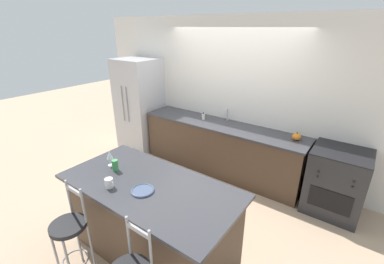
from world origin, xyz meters
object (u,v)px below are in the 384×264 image
Objects in this scene: coffee_mug at (109,183)px; pumpkin_decoration at (297,137)px; oven_range at (336,181)px; wine_glass at (110,155)px; soap_bottle at (203,117)px; tumbler_cup at (115,165)px; dinner_plate at (143,190)px; refrigerator at (140,104)px; bar_stool_near at (71,233)px.

pumpkin_decoration is at bearing 63.54° from coffee_mug.
wine_glass is (-2.23, -2.07, 0.61)m from oven_range.
tumbler_cup is at bearing -84.89° from soap_bottle.
wine_glass reaches higher than pumpkin_decoration.
dinner_plate is at bearing -111.17° from pumpkin_decoration.
wine_glass is (-0.70, 0.15, 0.13)m from dinner_plate.
coffee_mug is at bearing -49.19° from refrigerator.
dinner_plate is 2.37m from soap_bottle.
dinner_plate is 1.82× the size of tumbler_cup.
coffee_mug is at bearing -116.46° from pumpkin_decoration.
soap_bottle is at bearing 99.92° from coffee_mug.
bar_stool_near is 0.82m from tumbler_cup.
refrigerator is 14.21× the size of pumpkin_decoration.
wine_glass is at bearing 168.11° from dinner_plate.
refrigerator reaches higher than coffee_mug.
dinner_plate is at bearing 49.22° from bar_stool_near.
tumbler_cup is at bearing 169.16° from dinner_plate.
wine_glass is (1.64, -2.02, 0.13)m from refrigerator.
refrigerator is 3.23m from pumpkin_decoration.
soap_bottle is (-1.64, -0.06, 0.00)m from pumpkin_decoration.
wine_glass is 0.16m from tumbler_cup.
tumbler_cup is 0.98× the size of pumpkin_decoration.
bar_stool_near is 8.15× the size of soap_bottle.
bar_stool_near is at bearing -115.71° from pumpkin_decoration.
refrigerator is at bearing 130.81° from coffee_mug.
refrigerator is 15.92× the size of coffee_mug.
dinner_plate is at bearing 24.71° from coffee_mug.
coffee_mug is (-0.33, -0.15, 0.04)m from dinner_plate.
coffee_mug is 0.90× the size of soap_bottle.
soap_bottle is at bearing 95.11° from tumbler_cup.
wine_glass is 2.69m from pumpkin_decoration.
pumpkin_decoration is 1.01× the size of soap_bottle.
bar_stool_near is at bearing -56.06° from refrigerator.
soap_bottle is (-0.42, 2.40, -0.03)m from coffee_mug.
coffee_mug is (-1.87, -2.37, 0.52)m from oven_range.
oven_range is 3.45m from bar_stool_near.
bar_stool_near and tumbler_cup have the same top height.
wine_glass reaches higher than soap_bottle.
wine_glass reaches higher than dinner_plate.
bar_stool_near is 0.85m from dinner_plate.
soap_bottle is (-0.19, 2.14, -0.04)m from tumbler_cup.
coffee_mug is 0.89× the size of pumpkin_decoration.
dinner_plate is (0.49, 0.57, 0.40)m from bar_stool_near.
tumbler_cup reaches higher than dinner_plate.
oven_range is 2.34m from soap_bottle.
pumpkin_decoration is (0.89, 2.31, 0.01)m from dinner_plate.
bar_stool_near is (-2.03, -2.79, 0.08)m from oven_range.
bar_stool_near reaches higher than coffee_mug.
oven_range is at bearing 55.29° from dinner_plate.
soap_bottle is (-2.29, 0.03, 0.50)m from oven_range.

